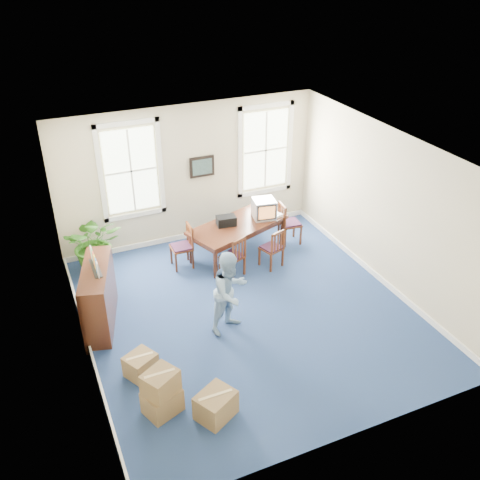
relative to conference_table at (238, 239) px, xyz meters
name	(u,v)px	position (x,y,z in m)	size (l,w,h in m)	color
floor	(248,312)	(-0.69, -2.07, -0.38)	(6.50, 6.50, 0.00)	navy
ceiling	(249,154)	(-0.69, -2.07, 2.82)	(6.50, 6.50, 0.00)	white
wall_back	(189,174)	(-0.69, 1.18, 1.22)	(6.50, 6.50, 0.00)	beige
wall_front	(353,354)	(-0.69, -5.32, 1.22)	(6.50, 6.50, 0.00)	beige
wall_left	(75,277)	(-3.69, -2.07, 1.22)	(6.50, 6.50, 0.00)	beige
wall_right	(387,209)	(2.31, -2.07, 1.22)	(6.50, 6.50, 0.00)	beige
baseboard_back	(192,234)	(-0.69, 1.15, -0.32)	(6.00, 0.04, 0.12)	white
baseboard_left	(91,351)	(-3.66, -2.07, -0.32)	(0.04, 6.50, 0.12)	white
baseboard_right	(376,275)	(2.28, -2.07, -0.32)	(0.04, 6.50, 0.12)	white
window_left	(131,171)	(-1.99, 1.16, 1.52)	(1.40, 0.12, 2.20)	white
window_right	(265,150)	(1.21, 1.16, 1.52)	(1.40, 0.12, 2.20)	white
wall_picture	(202,167)	(-0.39, 1.13, 1.37)	(0.58, 0.06, 0.48)	black
conference_table	(238,239)	(0.00, 0.00, 0.00)	(2.23, 1.01, 0.76)	#472113
crt_tv	(264,209)	(0.66, 0.05, 0.60)	(0.48, 0.52, 0.44)	#B7B7BC
game_console	(277,215)	(0.96, 0.00, 0.41)	(0.17, 0.22, 0.05)	white
equipment_bag	(226,221)	(-0.25, 0.05, 0.48)	(0.42, 0.27, 0.21)	black
chair_near_left	(232,256)	(-0.46, -0.76, 0.09)	(0.42, 0.42, 0.94)	#652C11
chair_near_right	(271,247)	(0.46, -0.76, 0.08)	(0.41, 0.41, 0.92)	#652C11
chair_end_left	(181,247)	(-1.32, 0.00, 0.10)	(0.43, 0.43, 0.97)	#652C11
chair_end_right	(290,223)	(1.32, 0.00, 0.13)	(0.45, 0.45, 1.01)	#652C11
man	(230,292)	(-1.17, -2.37, 0.41)	(0.77, 0.60, 1.58)	#87ABCD
credenza	(99,294)	(-3.30, -1.27, 0.25)	(0.46, 1.60, 1.26)	#472113
brochure_rack	(94,257)	(-3.27, -1.27, 1.04)	(0.13, 0.72, 0.32)	#99999E
potted_plant	(95,243)	(-3.02, 0.59, 0.27)	(1.17, 1.02, 1.30)	#215112
cardboard_boxes	(172,383)	(-2.68, -3.69, 0.02)	(1.41, 1.41, 0.80)	olive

